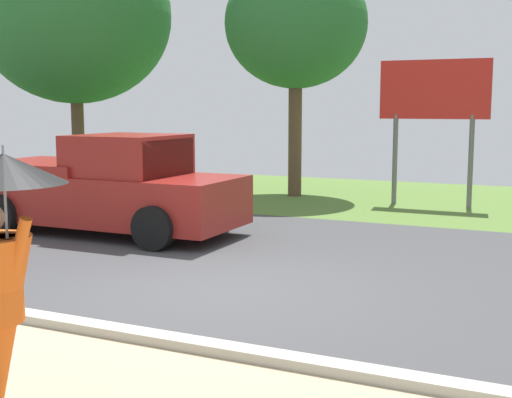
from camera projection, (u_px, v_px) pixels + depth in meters
ground_plane at (296, 251)px, 11.59m from camera, size 40.00×22.00×0.20m
pickup_truck at (108, 188)px, 12.91m from camera, size 5.20×2.28×1.88m
roadside_billboard at (434, 100)px, 16.17m from camera, size 2.60×0.12×3.50m
tree_center_back at (74, 15)px, 19.27m from camera, size 5.52×5.52×7.49m
tree_right_mid at (296, 24)px, 17.80m from camera, size 3.75×3.75×6.27m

